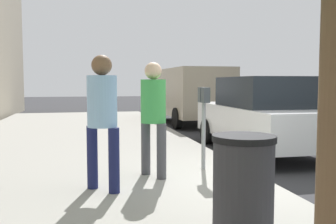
{
  "coord_description": "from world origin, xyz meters",
  "views": [
    {
      "loc": [
        -5.32,
        2.72,
        1.64
      ],
      "look_at": [
        1.06,
        1.31,
        1.13
      ],
      "focal_mm": 40.17,
      "sensor_mm": 36.0,
      "label": 1
    }
  ],
  "objects_px": {
    "pedestrian_at_meter": "(153,109)",
    "trash_bin": "(243,189)",
    "pedestrian_bystander": "(102,110)",
    "parked_sedan_near": "(263,114)",
    "parked_van_far": "(189,92)",
    "parking_meter": "(204,110)"
  },
  "relations": [
    {
      "from": "pedestrian_bystander",
      "to": "parked_sedan_near",
      "type": "xyz_separation_m",
      "value": [
        2.9,
        -3.85,
        -0.37
      ]
    },
    {
      "from": "parked_van_far",
      "to": "trash_bin",
      "type": "distance_m",
      "value": 11.66
    },
    {
      "from": "parked_sedan_near",
      "to": "trash_bin",
      "type": "relative_size",
      "value": 4.37
    },
    {
      "from": "pedestrian_at_meter",
      "to": "parked_van_far",
      "type": "xyz_separation_m",
      "value": [
        8.72,
        -3.03,
        0.03
      ]
    },
    {
      "from": "pedestrian_at_meter",
      "to": "pedestrian_bystander",
      "type": "height_order",
      "value": "pedestrian_bystander"
    },
    {
      "from": "parked_sedan_near",
      "to": "trash_bin",
      "type": "height_order",
      "value": "parked_sedan_near"
    },
    {
      "from": "parked_sedan_near",
      "to": "parked_van_far",
      "type": "distance_m",
      "value": 6.45
    },
    {
      "from": "parked_van_far",
      "to": "pedestrian_bystander",
      "type": "bearing_deg",
      "value": 157.61
    },
    {
      "from": "trash_bin",
      "to": "parked_van_far",
      "type": "bearing_deg",
      "value": -13.2
    },
    {
      "from": "parking_meter",
      "to": "trash_bin",
      "type": "xyz_separation_m",
      "value": [
        -2.94,
        0.57,
        -0.51
      ]
    },
    {
      "from": "parked_sedan_near",
      "to": "parked_van_far",
      "type": "xyz_separation_m",
      "value": [
        6.44,
        -0.0,
        0.36
      ]
    },
    {
      "from": "parking_meter",
      "to": "pedestrian_bystander",
      "type": "distance_m",
      "value": 2.0
    },
    {
      "from": "trash_bin",
      "to": "pedestrian_bystander",
      "type": "bearing_deg",
      "value": 30.74
    },
    {
      "from": "pedestrian_bystander",
      "to": "parked_sedan_near",
      "type": "height_order",
      "value": "pedestrian_bystander"
    },
    {
      "from": "pedestrian_at_meter",
      "to": "trash_bin",
      "type": "xyz_separation_m",
      "value": [
        -2.62,
        -0.37,
        -0.56
      ]
    },
    {
      "from": "pedestrian_at_meter",
      "to": "parking_meter",
      "type": "bearing_deg",
      "value": -9.81
    },
    {
      "from": "pedestrian_at_meter",
      "to": "pedestrian_bystander",
      "type": "distance_m",
      "value": 1.03
    },
    {
      "from": "pedestrian_at_meter",
      "to": "trash_bin",
      "type": "bearing_deg",
      "value": -110.97
    },
    {
      "from": "parking_meter",
      "to": "parked_sedan_near",
      "type": "xyz_separation_m",
      "value": [
        1.95,
        -2.09,
        -0.27
      ]
    },
    {
      "from": "pedestrian_at_meter",
      "to": "trash_bin",
      "type": "relative_size",
      "value": 1.79
    },
    {
      "from": "parking_meter",
      "to": "trash_bin",
      "type": "relative_size",
      "value": 1.4
    },
    {
      "from": "parking_meter",
      "to": "parked_van_far",
      "type": "relative_size",
      "value": 0.27
    }
  ]
}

